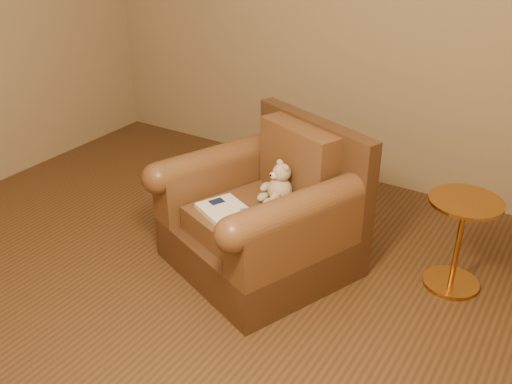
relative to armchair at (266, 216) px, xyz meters
The scene contains 5 objects.
floor 0.76m from the armchair, 115.32° to the right, with size 4.00×4.00×0.00m, color #51331C.
armchair is the anchor object (origin of this frame).
teddy_bear 0.18m from the armchair, 60.78° to the left, with size 0.18×0.21×0.25m.
guidebook 0.26m from the armchair, 113.47° to the right, with size 0.44×0.37×0.03m.
side_table 1.06m from the armchair, 20.19° to the left, with size 0.39×0.39×0.54m.
Camera 1 is at (1.75, -1.80, 1.94)m, focal length 40.00 mm.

